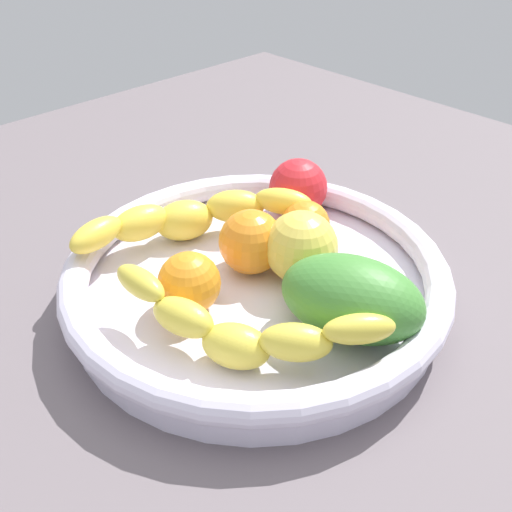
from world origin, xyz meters
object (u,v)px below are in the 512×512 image
at_px(apple_yellow, 301,247).
at_px(orange_front, 189,283).
at_px(orange_mid_right, 305,225).
at_px(tomato_red, 298,188).
at_px(fruit_bowl, 256,280).
at_px(banana_draped_left, 239,328).
at_px(banana_draped_right, 190,217).
at_px(mango_green, 352,298).
at_px(orange_mid_left, 251,242).

bearing_deg(apple_yellow, orange_front, -109.08).
bearing_deg(orange_front, orange_mid_right, 89.09).
bearing_deg(tomato_red, fruit_bowl, -63.59).
xyz_separation_m(banana_draped_left, banana_draped_right, (-0.16, 0.08, -0.00)).
relative_size(apple_yellow, tomato_red, 1.08).
distance_m(banana_draped_left, mango_green, 0.10).
distance_m(banana_draped_right, orange_front, 0.11).
bearing_deg(banana_draped_left, apple_yellow, 109.12).
bearing_deg(orange_front, orange_mid_left, 94.38).
bearing_deg(banana_draped_left, mango_green, 65.47).
height_order(banana_draped_left, orange_mid_left, orange_mid_left).
bearing_deg(orange_front, tomato_red, 104.16).
xyz_separation_m(orange_front, mango_green, (0.12, 0.08, 0.01)).
bearing_deg(banana_draped_left, fruit_bowl, 128.67).
distance_m(orange_mid_left, apple_yellow, 0.05).
relative_size(banana_draped_left, orange_mid_left, 3.46).
bearing_deg(orange_mid_right, tomato_red, 139.31).
xyz_separation_m(fruit_bowl, apple_yellow, (0.02, 0.04, 0.03)).
relative_size(banana_draped_left, apple_yellow, 3.13).
distance_m(banana_draped_right, mango_green, 0.20).
bearing_deg(mango_green, apple_yellow, 162.29).
relative_size(banana_draped_right, orange_mid_left, 3.72).
xyz_separation_m(mango_green, tomato_red, (-0.17, 0.11, -0.00)).
height_order(banana_draped_left, apple_yellow, apple_yellow).
xyz_separation_m(orange_mid_left, mango_green, (0.12, -0.00, 0.00)).
xyz_separation_m(banana_draped_right, apple_yellow, (0.12, 0.04, 0.00)).
distance_m(fruit_bowl, banana_draped_left, 0.11).
relative_size(fruit_bowl, tomato_red, 5.66).
distance_m(orange_mid_left, tomato_red, 0.12).
xyz_separation_m(orange_front, orange_mid_left, (-0.01, 0.08, 0.00)).
xyz_separation_m(banana_draped_right, mango_green, (0.20, 0.01, 0.00)).
bearing_deg(banana_draped_left, orange_front, 172.24).
height_order(orange_mid_right, mango_green, mango_green).
bearing_deg(fruit_bowl, banana_draped_left, -51.33).
distance_m(fruit_bowl, banana_draped_right, 0.10).
xyz_separation_m(orange_mid_left, tomato_red, (-0.04, 0.11, 0.00)).
bearing_deg(orange_mid_left, fruit_bowl, -31.76).
height_order(orange_mid_right, apple_yellow, apple_yellow).
height_order(fruit_bowl, banana_draped_left, banana_draped_left).
distance_m(orange_front, orange_mid_left, 0.08).
distance_m(orange_mid_right, mango_green, 0.13).
bearing_deg(banana_draped_right, orange_mid_left, 8.53).
xyz_separation_m(banana_draped_right, orange_mid_left, (0.08, 0.01, 0.00)).
height_order(fruit_bowl, mango_green, mango_green).
xyz_separation_m(orange_mid_left, apple_yellow, (0.04, 0.02, 0.00)).
bearing_deg(orange_mid_left, banana_draped_left, -47.87).
bearing_deg(orange_front, fruit_bowl, 79.62).
relative_size(fruit_bowl, banana_draped_right, 1.56).
distance_m(banana_draped_right, orange_mid_left, 0.08).
xyz_separation_m(fruit_bowl, orange_mid_left, (-0.02, 0.01, 0.03)).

